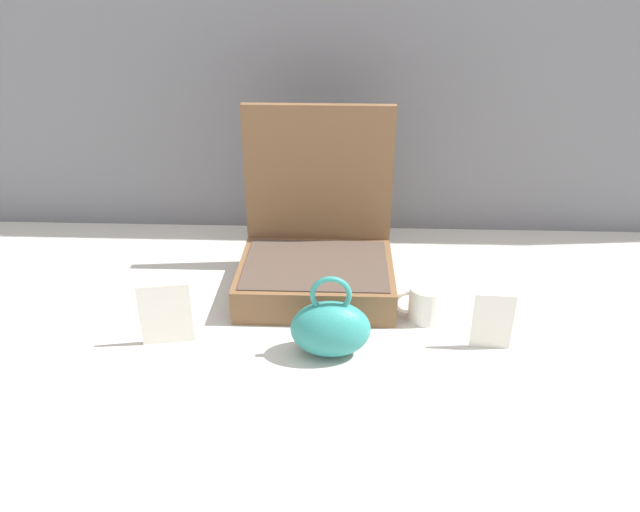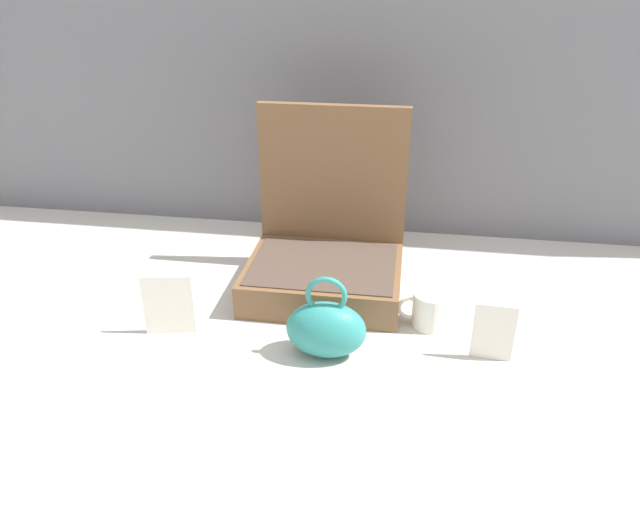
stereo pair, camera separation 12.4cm
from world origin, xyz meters
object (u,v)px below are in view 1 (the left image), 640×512
open_suitcase (317,252)px  info_card_left (166,315)px  teal_pouch_handbag (330,328)px  coffee_mug (425,303)px  poster_card_right (493,322)px

open_suitcase → info_card_left: open_suitcase is taller
teal_pouch_handbag → info_card_left: size_ratio=1.30×
info_card_left → coffee_mug: bearing=0.9°
coffee_mug → teal_pouch_handbag: bearing=-146.0°
teal_pouch_handbag → info_card_left: (-0.35, 0.03, 0.01)m
info_card_left → poster_card_right: info_card_left is taller
coffee_mug → info_card_left: 0.58m
teal_pouch_handbag → coffee_mug: bearing=34.0°
poster_card_right → coffee_mug: bearing=143.3°
open_suitcase → teal_pouch_handbag: open_suitcase is taller
open_suitcase → coffee_mug: open_suitcase is taller
poster_card_right → teal_pouch_handbag: bearing=-170.6°
info_card_left → open_suitcase: bearing=29.7°
teal_pouch_handbag → coffee_mug: (0.21, 0.14, -0.02)m
teal_pouch_handbag → coffee_mug: teal_pouch_handbag is taller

